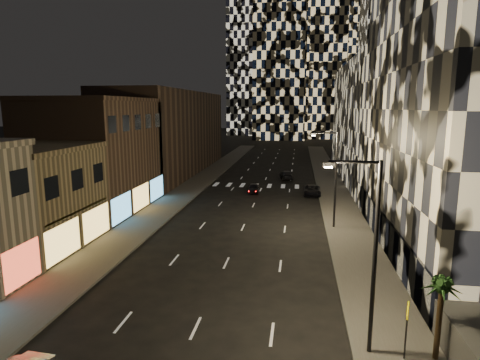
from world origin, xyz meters
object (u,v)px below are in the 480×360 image
(palm_tree, at_px, (442,292))
(ped_sign, at_px, (407,320))
(car_dark_midlane, at_px, (254,188))
(car_dark_oncoming, at_px, (286,175))
(streetlight_far, at_px, (333,173))
(car_dark_rightlane, at_px, (312,190))
(streetlight_near, at_px, (370,245))

(palm_tree, bearing_deg, ped_sign, -170.69)
(car_dark_midlane, height_order, car_dark_oncoming, car_dark_oncoming)
(streetlight_far, bearing_deg, car_dark_rightlane, 95.35)
(streetlight_near, xyz_separation_m, palm_tree, (3.15, -0.11, -1.98))
(car_dark_rightlane, bearing_deg, streetlight_far, -83.99)
(car_dark_oncoming, height_order, ped_sign, ped_sign)
(streetlight_near, distance_m, streetlight_far, 20.00)
(car_dark_midlane, height_order, ped_sign, ped_sign)
(ped_sign, bearing_deg, car_dark_midlane, 124.92)
(streetlight_far, relative_size, ped_sign, 3.22)
(streetlight_near, xyz_separation_m, car_dark_rightlane, (-1.35, 34.45, -4.71))
(streetlight_far, relative_size, palm_tree, 2.31)
(car_dark_oncoming, height_order, car_dark_rightlane, car_dark_oncoming)
(ped_sign, distance_m, palm_tree, 1.95)
(car_dark_rightlane, bearing_deg, ped_sign, -84.29)
(car_dark_midlane, xyz_separation_m, car_dark_oncoming, (4.00, 11.27, 0.04))
(car_dark_midlane, bearing_deg, streetlight_far, -63.50)
(streetlight_far, relative_size, car_dark_midlane, 2.49)
(streetlight_far, distance_m, car_dark_oncoming, 27.09)
(ped_sign, bearing_deg, streetlight_far, 112.70)
(streetlight_near, bearing_deg, car_dark_midlane, 104.61)
(palm_tree, bearing_deg, car_dark_rightlane, 97.42)
(palm_tree, bearing_deg, streetlight_near, 177.93)
(car_dark_oncoming, xyz_separation_m, palm_tree, (8.25, -46.30, 2.71))
(streetlight_near, bearing_deg, palm_tree, -2.07)
(streetlight_near, distance_m, ped_sign, 3.74)
(ped_sign, bearing_deg, car_dark_oncoming, 116.20)
(streetlight_far, xyz_separation_m, car_dark_oncoming, (-5.10, 26.19, -4.69))
(streetlight_far, distance_m, car_dark_midlane, 18.11)
(car_dark_midlane, bearing_deg, car_dark_rightlane, -8.32)
(car_dark_midlane, xyz_separation_m, palm_tree, (12.25, -35.03, 2.76))
(ped_sign, relative_size, palm_tree, 0.72)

